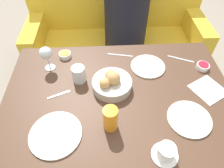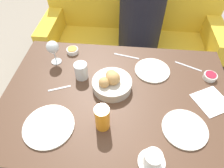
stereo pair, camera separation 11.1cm
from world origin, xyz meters
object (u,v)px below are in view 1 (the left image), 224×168
spoon_coffee (59,95)px  wine_glass (46,54)px  seated_person (125,38)px  plate_near_right (189,119)px  water_tumbler (79,74)px  plate_near_left (56,134)px  jam_bowl_berry (203,66)px  coffee_cup (166,152)px  couch (116,43)px  bread_basket (112,83)px  juice_glass (110,119)px  knife_silver (181,59)px  jam_bowl_honey (65,55)px  fork_silver (120,55)px  napkin (208,90)px  plate_far_center (148,66)px

spoon_coffee → wine_glass: bearing=110.0°
seated_person → spoon_coffee: 1.05m
wine_glass → spoon_coffee: 0.26m
plate_near_right → water_tumbler: water_tumbler is taller
plate_near_left → wine_glass: (-0.09, 0.46, 0.11)m
jam_bowl_berry → coffee_cup: bearing=-124.0°
couch → bread_basket: 1.13m
bread_basket → water_tumbler: bearing=159.9°
juice_glass → coffee_cup: 0.28m
plate_near_right → wine_glass: size_ratio=1.41×
bread_basket → knife_silver: bearing=25.4°
seated_person → jam_bowl_honey: 0.79m
jam_bowl_honey → knife_silver: bearing=-4.9°
spoon_coffee → water_tumbler: bearing=43.4°
knife_silver → couch: bearing=114.6°
juice_glass → jam_bowl_berry: size_ratio=1.79×
water_tumbler → fork_silver: size_ratio=0.59×
plate_near_left → coffee_cup: coffee_cup is taller
couch → bread_basket: (-0.10, -1.01, 0.49)m
couch → wine_glass: bearing=-119.7°
wine_glass → fork_silver: size_ratio=0.93×
plate_near_right → knife_silver: (0.09, 0.45, -0.00)m
spoon_coffee → napkin: bearing=-0.7°
jam_bowl_honey → fork_silver: size_ratio=0.46×
plate_near_right → juice_glass: bearing=-177.5°
coffee_cup → fork_silver: size_ratio=0.71×
jam_bowl_honey → fork_silver: jam_bowl_honey is taller
plate_near_left → wine_glass: bearing=101.5°
napkin → bread_basket: bearing=175.1°
jam_bowl_berry → bread_basket: bearing=-167.3°
plate_near_left → juice_glass: (0.26, 0.03, 0.06)m
plate_near_left → coffee_cup: 0.51m
plate_near_left → napkin: plate_near_left is taller
coffee_cup → knife_silver: 0.67m
water_tumbler → fork_silver: (0.26, 0.21, -0.05)m
plate_near_left → seated_person: bearing=68.3°
wine_glass → jam_bowl_honey: (0.08, 0.10, -0.10)m
napkin → plate_near_left: bearing=-164.2°
juice_glass → seated_person: bearing=80.2°
plate_near_left → jam_bowl_berry: bearing=25.6°
juice_glass → wine_glass: wine_glass is taller
couch → plate_near_right: couch is taller
plate_near_left → water_tumbler: water_tumbler is taller
water_tumbler → wine_glass: (-0.19, 0.11, 0.06)m
plate_far_center → spoon_coffee: (-0.53, -0.19, -0.00)m
seated_person → jam_bowl_berry: seated_person is taller
couch → spoon_coffee: (-0.39, -1.04, 0.45)m
jam_bowl_honey → fork_silver: 0.36m
water_tumbler → wine_glass: 0.23m
plate_near_right → water_tumbler: size_ratio=2.22×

